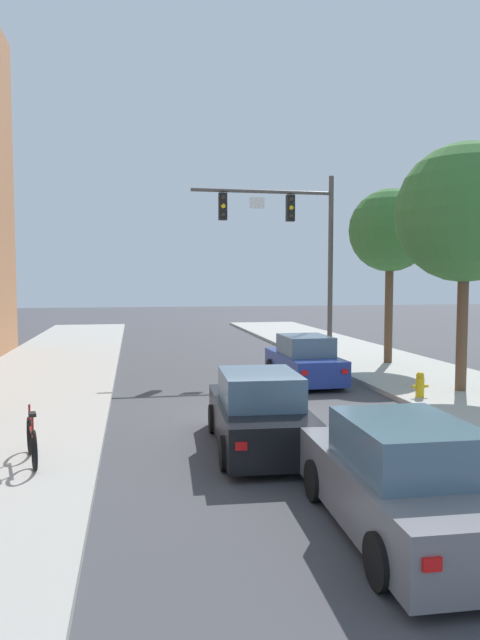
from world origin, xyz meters
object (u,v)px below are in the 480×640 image
car_following_black (259,414)px  street_tree_nearest (465,213)px  car_third_grey (402,482)px  fire_hydrant (420,384)px  bicycle_leaning (32,441)px  car_lead_blue (304,361)px  traffic_signal_mast (293,234)px  street_tree_second (390,231)px

car_following_black → street_tree_nearest: size_ratio=0.59×
car_third_grey → street_tree_nearest: 11.39m
car_following_black → fire_hydrant: car_following_black is taller
bicycle_leaning → fire_hydrant: 10.60m
car_lead_blue → fire_hydrant: bearing=-57.6°
traffic_signal_mast → car_following_black: 12.62m
car_third_grey → street_tree_nearest: (6.07, 8.42, 4.68)m
car_following_black → traffic_signal_mast: bearing=70.9°
car_following_black → car_third_grey: 4.37m
car_lead_blue → bicycle_leaning: (-7.49, -7.71, -0.18)m
street_tree_second → car_third_grey: bearing=-114.4°
street_tree_nearest → car_third_grey: bearing=-125.8°
traffic_signal_mast → car_third_grey: traffic_signal_mast is taller
car_following_black → street_tree_second: (7.52, 10.02, 4.65)m
car_following_black → street_tree_nearest: 9.50m
car_following_black → bicycle_leaning: bearing=-172.5°
car_third_grey → bicycle_leaning: (-5.39, 3.67, -0.18)m
traffic_signal_mast → fire_hydrant: (1.60, -7.60, -4.80)m
traffic_signal_mast → fire_hydrant: bearing=-78.1°
bicycle_leaning → street_tree_nearest: (11.46, 4.76, 4.86)m
fire_hydrant → street_tree_second: bearing=72.3°
car_lead_blue → car_following_black: same height
car_lead_blue → car_following_black: bearing=-113.8°
car_lead_blue → street_tree_second: (4.37, 2.89, 4.65)m
car_lead_blue → car_following_black: 7.80m
car_lead_blue → street_tree_nearest: 6.81m
street_tree_nearest → car_lead_blue: bearing=143.4°
car_following_black → bicycle_leaning: size_ratio=2.49×
car_following_black → car_third_grey: same height
car_third_grey → street_tree_second: bearing=65.6°
car_lead_blue → bicycle_leaning: bearing=-134.2°
car_following_black → street_tree_nearest: street_tree_nearest is taller
car_lead_blue → street_tree_nearest: (3.97, -2.95, 4.68)m
fire_hydrant → street_tree_second: (2.08, 6.51, 4.87)m
bicycle_leaning → car_third_grey: bearing=-34.2°
car_lead_blue → car_third_grey: (-2.10, -11.37, 0.00)m
car_third_grey → fire_hydrant: (4.40, 7.75, -0.22)m
car_lead_blue → street_tree_second: size_ratio=0.62×
traffic_signal_mast → car_following_black: (-3.85, -11.11, -4.58)m
traffic_signal_mast → street_tree_second: size_ratio=1.09×
car_lead_blue → car_third_grey: size_ratio=0.99×
bicycle_leaning → car_following_black: bearing=7.5°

